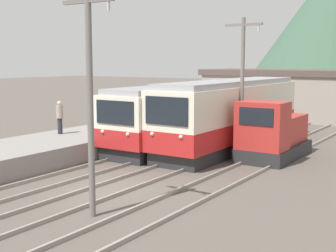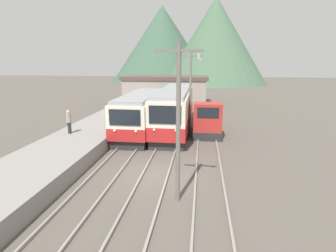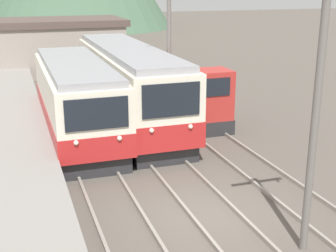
{
  "view_description": "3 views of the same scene",
  "coord_description": "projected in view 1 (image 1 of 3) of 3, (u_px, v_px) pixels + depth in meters",
  "views": [
    {
      "loc": [
        11.63,
        -13.17,
        4.92
      ],
      "look_at": [
        -0.55,
        5.21,
        1.83
      ],
      "focal_mm": 50.0,
      "sensor_mm": 36.0,
      "label": 1
    },
    {
      "loc": [
        2.67,
        -13.48,
        6.26
      ],
      "look_at": [
        0.19,
        5.66,
        1.5
      ],
      "focal_mm": 28.0,
      "sensor_mm": 36.0,
      "label": 2
    },
    {
      "loc": [
        -5.28,
        -11.8,
        6.84
      ],
      "look_at": [
        0.45,
        5.05,
        1.37
      ],
      "focal_mm": 50.0,
      "sensor_mm": 36.0,
      "label": 3
    }
  ],
  "objects": [
    {
      "name": "ground_plane",
      "position": [
        105.0,
        190.0,
        17.92
      ],
      "size": [
        200.0,
        200.0,
        0.0
      ],
      "primitive_type": "plane",
      "color": "#564F47"
    },
    {
      "name": "platform_left",
      "position": [
        1.0,
        159.0,
        21.27
      ],
      "size": [
        4.5,
        54.0,
        0.96
      ],
      "primitive_type": "cube",
      "color": "gray",
      "rests_on": "ground"
    },
    {
      "name": "track_left",
      "position": [
        57.0,
        179.0,
        19.33
      ],
      "size": [
        1.54,
        60.0,
        0.14
      ],
      "color": "gray",
      "rests_on": "ground"
    },
    {
      "name": "track_center",
      "position": [
        109.0,
        189.0,
        17.8
      ],
      "size": [
        1.54,
        60.0,
        0.14
      ],
      "color": "gray",
      "rests_on": "ground"
    },
    {
      "name": "track_right",
      "position": [
        175.0,
        202.0,
        16.16
      ],
      "size": [
        1.54,
        60.0,
        0.14
      ],
      "color": "gray",
      "rests_on": "ground"
    },
    {
      "name": "commuter_train_left",
      "position": [
        173.0,
        119.0,
        26.41
      ],
      "size": [
        2.84,
        10.31,
        3.54
      ],
      "color": "#28282B",
      "rests_on": "ground"
    },
    {
      "name": "commuter_train_center",
      "position": [
        231.0,
        117.0,
        26.21
      ],
      "size": [
        2.84,
        13.18,
        3.85
      ],
      "color": "#28282B",
      "rests_on": "ground"
    },
    {
      "name": "shunting_locomotive",
      "position": [
        273.0,
        135.0,
        23.5
      ],
      "size": [
        2.4,
        4.91,
        3.0
      ],
      "color": "#28282B",
      "rests_on": "ground"
    },
    {
      "name": "catenary_mast_near",
      "position": [
        90.0,
        96.0,
        14.36
      ],
      "size": [
        2.0,
        0.2,
        7.04
      ],
      "color": "slate",
      "rests_on": "ground"
    },
    {
      "name": "catenary_mast_mid",
      "position": [
        242.0,
        82.0,
        23.54
      ],
      "size": [
        2.0,
        0.2,
        7.04
      ],
      "color": "slate",
      "rests_on": "ground"
    },
    {
      "name": "person_on_platform",
      "position": [
        60.0,
        116.0,
        25.35
      ],
      "size": [
        0.38,
        0.38,
        1.8
      ],
      "color": "#282833",
      "rests_on": "platform_left"
    },
    {
      "name": "station_building",
      "position": [
        279.0,
        93.0,
        40.6
      ],
      "size": [
        12.6,
        6.3,
        4.16
      ],
      "color": "gray",
      "rests_on": "ground"
    }
  ]
}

